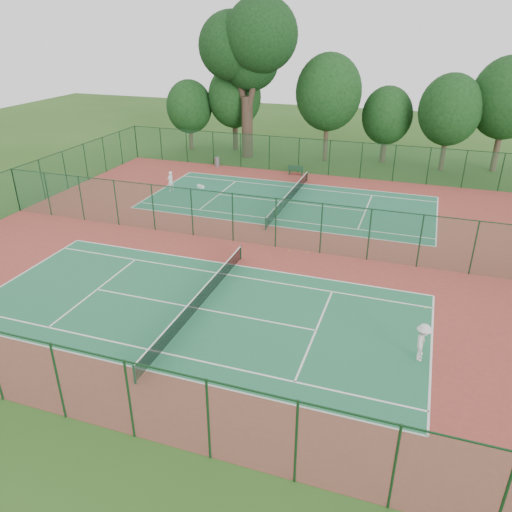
# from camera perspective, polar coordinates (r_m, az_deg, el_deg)

# --- Properties ---
(ground) EXTENTS (120.00, 120.00, 0.00)m
(ground) POSITION_cam_1_polar(r_m,az_deg,el_deg) (34.39, -0.23, 1.41)
(ground) COLOR #2A5019
(ground) RESTS_ON ground
(red_pad) EXTENTS (40.00, 36.00, 0.01)m
(red_pad) POSITION_cam_1_polar(r_m,az_deg,el_deg) (34.39, -0.23, 1.42)
(red_pad) COLOR maroon
(red_pad) RESTS_ON ground
(court_near) EXTENTS (23.77, 10.97, 0.01)m
(court_near) POSITION_cam_1_polar(r_m,az_deg,el_deg) (27.02, -6.54, -5.98)
(court_near) COLOR #226C46
(court_near) RESTS_ON red_pad
(court_far) EXTENTS (23.77, 10.97, 0.01)m
(court_far) POSITION_cam_1_polar(r_m,az_deg,el_deg) (42.39, 3.79, 6.14)
(court_far) COLOR #216949
(court_far) RESTS_ON red_pad
(fence_north) EXTENTS (40.00, 0.09, 3.50)m
(fence_north) POSITION_cam_1_polar(r_m,az_deg,el_deg) (50.27, 6.65, 11.23)
(fence_north) COLOR #194B28
(fence_north) RESTS_ON ground
(fence_south) EXTENTS (40.00, 0.09, 3.50)m
(fence_south) POSITION_cam_1_polar(r_m,az_deg,el_deg) (19.84, -18.14, -14.35)
(fence_south) COLOR #1A5034
(fence_south) RESTS_ON ground
(fence_west) EXTENTS (0.09, 36.00, 3.50)m
(fence_west) POSITION_cam_1_polar(r_m,az_deg,el_deg) (44.15, -25.76, 6.82)
(fence_west) COLOR #184A2A
(fence_west) RESTS_ON ground
(fence_divider) EXTENTS (40.00, 0.09, 3.50)m
(fence_divider) POSITION_cam_1_polar(r_m,az_deg,el_deg) (33.71, -0.24, 4.14)
(fence_divider) COLOR #1A5031
(fence_divider) RESTS_ON ground
(tennis_net_near) EXTENTS (0.10, 12.90, 0.97)m
(tennis_net_near) POSITION_cam_1_polar(r_m,az_deg,el_deg) (26.75, -6.60, -5.02)
(tennis_net_near) COLOR #153923
(tennis_net_near) RESTS_ON ground
(tennis_net_far) EXTENTS (0.10, 12.90, 0.97)m
(tennis_net_far) POSITION_cam_1_polar(r_m,az_deg,el_deg) (42.22, 3.81, 6.82)
(tennis_net_far) COLOR #13361F
(tennis_net_far) RESTS_ON ground
(player_near) EXTENTS (0.74, 1.23, 1.86)m
(player_near) POSITION_cam_1_polar(r_m,az_deg,el_deg) (23.86, 18.49, -9.34)
(player_near) COLOR silver
(player_near) RESTS_ON court_near
(player_far) EXTENTS (0.61, 0.75, 1.78)m
(player_far) POSITION_cam_1_polar(r_m,az_deg,el_deg) (45.62, -9.75, 8.43)
(player_far) COLOR silver
(player_far) RESTS_ON court_far
(trash_bin) EXTENTS (0.65, 0.65, 0.98)m
(trash_bin) POSITION_cam_1_polar(r_m,az_deg,el_deg) (53.09, -4.46, 10.68)
(trash_bin) COLOR slate
(trash_bin) RESTS_ON red_pad
(bench) EXTENTS (1.57, 0.49, 0.96)m
(bench) POSITION_cam_1_polar(r_m,az_deg,el_deg) (50.10, 4.55, 9.78)
(bench) COLOR #13371F
(bench) RESTS_ON red_pad
(kit_bag) EXTENTS (0.74, 0.49, 0.26)m
(kit_bag) POSITION_cam_1_polar(r_m,az_deg,el_deg) (46.30, -6.35, 7.90)
(kit_bag) COLOR silver
(kit_bag) RESTS_ON red_pad
(stray_ball_a) EXTENTS (0.07, 0.07, 0.07)m
(stray_ball_a) POSITION_cam_1_polar(r_m,az_deg,el_deg) (33.31, 3.83, 0.60)
(stray_ball_a) COLOR #D2DE33
(stray_ball_a) RESTS_ON red_pad
(stray_ball_b) EXTENTS (0.07, 0.07, 0.07)m
(stray_ball_b) POSITION_cam_1_polar(r_m,az_deg,el_deg) (33.21, 5.90, 0.43)
(stray_ball_b) COLOR gold
(stray_ball_b) RESTS_ON red_pad
(stray_ball_c) EXTENTS (0.07, 0.07, 0.07)m
(stray_ball_c) POSITION_cam_1_polar(r_m,az_deg,el_deg) (33.85, 0.74, 1.07)
(stray_ball_c) COLOR gold
(stray_ball_c) RESTS_ON red_pad
(big_tree) EXTENTS (10.58, 7.75, 16.26)m
(big_tree) POSITION_cam_1_polar(r_m,az_deg,el_deg) (55.44, -0.88, 22.92)
(big_tree) COLOR #35251D
(big_tree) RESTS_ON ground
(evergreen_row) EXTENTS (39.00, 5.00, 12.00)m
(evergreen_row) POSITION_cam_1_polar(r_m,az_deg,el_deg) (56.55, 8.50, 10.89)
(evergreen_row) COLOR black
(evergreen_row) RESTS_ON ground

